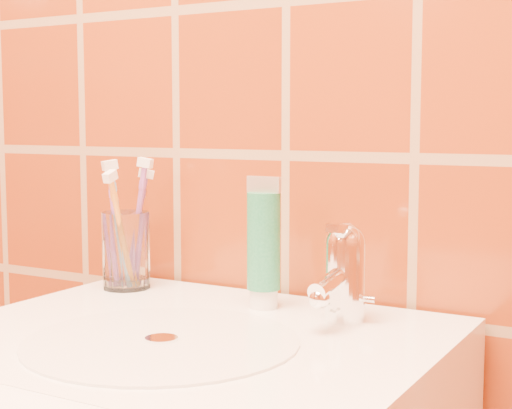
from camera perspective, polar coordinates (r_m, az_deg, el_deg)
The scene contains 9 objects.
wall_back at distance 1.10m, azimuth 2.45°, elevation 14.49°, with size 2.20×0.02×2.50m, color #913811.
glass_tumbler at distance 1.14m, azimuth -9.44°, elevation -3.30°, with size 0.07×0.07×0.11m, color white.
toothpaste_tube at distance 1.00m, azimuth 0.56°, elevation -3.10°, with size 0.05×0.04×0.17m.
faucet at distance 0.94m, azimuth 6.39°, elevation -4.69°, with size 0.05×0.11×0.12m.
toothbrush_0 at distance 1.15m, azimuth -10.19°, elevation -1.75°, with size 0.06×0.05×0.18m, color #964CA4, non-canonical shape.
toothbrush_1 at distance 1.13m, azimuth -8.62°, elevation -1.38°, with size 0.05×0.03×0.19m, color #8F4BA1, non-canonical shape.
toothbrush_2 at distance 1.12m, azimuth -9.91°, elevation -1.55°, with size 0.04×0.05×0.19m, color #73A0CD, non-canonical shape.
toothbrush_3 at distance 1.14m, azimuth -8.73°, elevation -1.73°, with size 0.05×0.05×0.18m, color #71408A, non-canonical shape.
toothbrush_4 at distance 1.11m, azimuth -9.77°, elevation -1.98°, with size 0.03×0.07×0.18m, color orange, non-canonical shape.
Camera 1 is at (0.50, 0.24, 1.09)m, focal length 55.00 mm.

